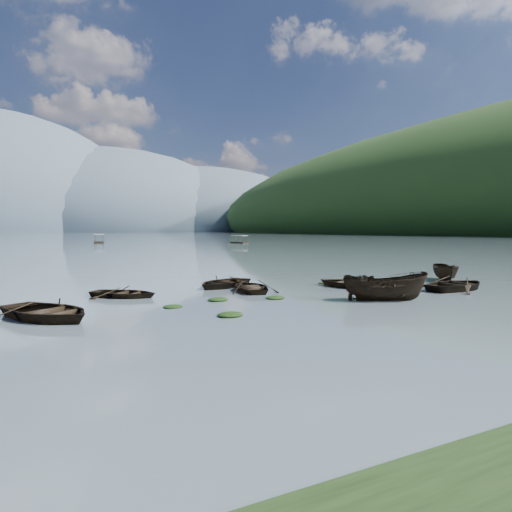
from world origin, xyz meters
name	(u,v)px	position (x,y,z in m)	size (l,w,h in m)	color
ground_plane	(374,312)	(0.00, 0.00, 0.00)	(2400.00, 2400.00, 0.00)	slate
haze_mtn_c	(109,231)	(140.00, 900.00, 0.00)	(520.00, 520.00, 260.00)	#475666
haze_mtn_d	(197,231)	(320.00, 900.00, 0.00)	(520.00, 520.00, 220.00)	#475666
rowboat_0	(46,319)	(-13.74, 5.17, 0.00)	(3.63, 5.08, 1.05)	black
rowboat_1	(251,291)	(-1.83, 9.17, 0.00)	(3.01, 4.21, 0.87)	black
rowboat_2	(385,301)	(2.86, 2.31, 0.00)	(1.73, 4.59, 1.77)	black
rowboat_3	(349,287)	(4.87, 7.81, 0.00)	(3.29, 4.61, 0.96)	black
rowboat_4	(457,290)	(10.12, 3.54, 0.00)	(3.61, 5.06, 1.05)	black
rowboat_5	(446,281)	(13.83, 7.54, 0.00)	(1.49, 3.95, 1.53)	black
rowboat_6	(124,297)	(-9.46, 10.17, 0.00)	(2.81, 3.94, 0.82)	black
rowboat_7	(223,287)	(-2.61, 11.74, 0.00)	(3.33, 4.66, 0.96)	black
weed_clump_0	(230,316)	(-6.45, 2.09, 0.00)	(1.19, 0.97, 0.26)	black
weed_clump_1	(218,301)	(-5.21, 6.44, 0.00)	(1.14, 0.91, 0.25)	black
weed_clump_2	(374,295)	(3.77, 4.15, 0.00)	(1.32, 1.05, 0.29)	black
weed_clump_3	(324,283)	(4.59, 10.27, 0.00)	(0.85, 0.72, 0.19)	black
weed_clump_4	(448,290)	(9.36, 3.57, 0.00)	(1.21, 0.96, 0.25)	black
weed_clump_5	(173,308)	(-8.03, 5.46, 0.00)	(0.98, 0.79, 0.21)	black
weed_clump_6	(276,299)	(-2.10, 5.60, 0.00)	(1.10, 0.92, 0.23)	black
weed_clump_7	(357,279)	(8.53, 11.35, 0.00)	(1.05, 0.84, 0.23)	black
pontoon_centre	(99,243)	(5.79, 121.27, 0.00)	(2.60, 6.25, 2.40)	black
pontoon_right	(240,243)	(40.97, 100.86, 0.00)	(2.24, 5.37, 2.06)	black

